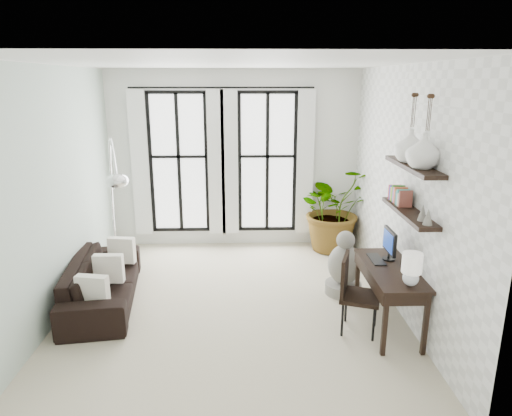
{
  "coord_description": "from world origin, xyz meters",
  "views": [
    {
      "loc": [
        0.17,
        -5.71,
        3.0
      ],
      "look_at": [
        0.34,
        0.3,
        1.31
      ],
      "focal_mm": 32.0,
      "sensor_mm": 36.0,
      "label": 1
    }
  ],
  "objects_px": {
    "desk_chair": "(353,289)",
    "arc_lamp": "(113,173)",
    "sofa": "(103,281)",
    "plant": "(334,208)",
    "desk": "(391,274)",
    "buddha": "(344,267)"
  },
  "relations": [
    {
      "from": "desk",
      "to": "desk_chair",
      "type": "relative_size",
      "value": 1.39
    },
    {
      "from": "desk",
      "to": "arc_lamp",
      "type": "distance_m",
      "value": 4.02
    },
    {
      "from": "desk_chair",
      "to": "arc_lamp",
      "type": "bearing_deg",
      "value": 175.5
    },
    {
      "from": "desk",
      "to": "desk_chair",
      "type": "xyz_separation_m",
      "value": [
        -0.45,
        -0.01,
        -0.19
      ]
    },
    {
      "from": "desk_chair",
      "to": "buddha",
      "type": "relative_size",
      "value": 1.02
    },
    {
      "from": "plant",
      "to": "desk_chair",
      "type": "relative_size",
      "value": 1.61
    },
    {
      "from": "arc_lamp",
      "to": "desk",
      "type": "bearing_deg",
      "value": -20.89
    },
    {
      "from": "desk_chair",
      "to": "buddha",
      "type": "height_order",
      "value": "desk_chair"
    },
    {
      "from": "sofa",
      "to": "desk",
      "type": "distance_m",
      "value": 3.86
    },
    {
      "from": "sofa",
      "to": "plant",
      "type": "distance_m",
      "value": 4.13
    },
    {
      "from": "desk",
      "to": "buddha",
      "type": "bearing_deg",
      "value": 108.48
    },
    {
      "from": "desk",
      "to": "arc_lamp",
      "type": "height_order",
      "value": "arc_lamp"
    },
    {
      "from": "buddha",
      "to": "plant",
      "type": "bearing_deg",
      "value": 84.17
    },
    {
      "from": "sofa",
      "to": "desk",
      "type": "bearing_deg",
      "value": -110.07
    },
    {
      "from": "buddha",
      "to": "arc_lamp",
      "type": "bearing_deg",
      "value": 173.36
    },
    {
      "from": "desk",
      "to": "desk_chair",
      "type": "distance_m",
      "value": 0.49
    },
    {
      "from": "sofa",
      "to": "desk_chair",
      "type": "bearing_deg",
      "value": -111.87
    },
    {
      "from": "plant",
      "to": "desk_chair",
      "type": "distance_m",
      "value": 2.85
    },
    {
      "from": "plant",
      "to": "desk_chair",
      "type": "bearing_deg",
      "value": -96.0
    },
    {
      "from": "arc_lamp",
      "to": "sofa",
      "type": "bearing_deg",
      "value": -100.34
    },
    {
      "from": "sofa",
      "to": "desk_chair",
      "type": "relative_size",
      "value": 2.21
    },
    {
      "from": "sofa",
      "to": "arc_lamp",
      "type": "relative_size",
      "value": 0.96
    }
  ]
}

